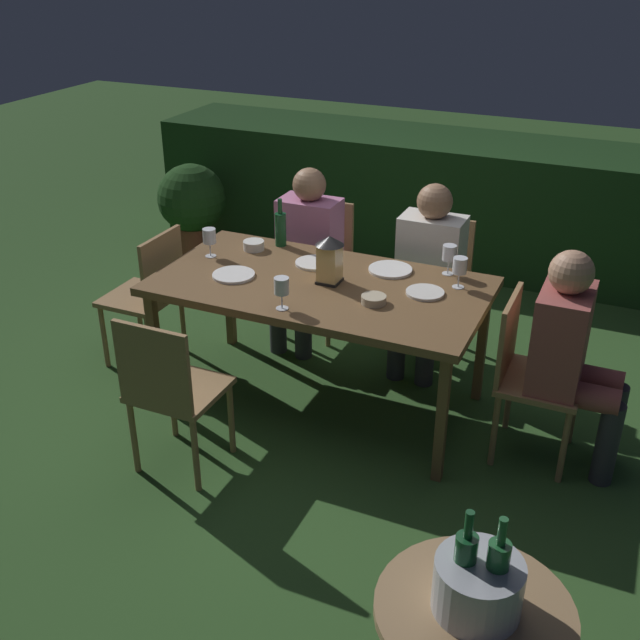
{
  "coord_description": "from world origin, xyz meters",
  "views": [
    {
      "loc": [
        1.54,
        -3.44,
        2.46
      ],
      "look_at": [
        0.0,
        0.0,
        0.53
      ],
      "focal_mm": 43.01,
      "sensor_mm": 36.0,
      "label": 1
    }
  ],
  "objects_px": {
    "chair_side_right_a": "(318,261)",
    "green_bottle_on_table": "(281,228)",
    "chair_side_left_a": "(171,388)",
    "wine_glass_b": "(460,267)",
    "wine_glass_c": "(449,254)",
    "bowl_olives": "(374,299)",
    "chair_side_right_b": "(435,281)",
    "wine_glass_d": "(209,237)",
    "chair_head_near": "(149,292)",
    "person_in_pink": "(306,249)",
    "chair_head_far": "(528,370)",
    "plate_c": "(234,275)",
    "bowl_bread": "(254,245)",
    "ice_bucket": "(478,582)",
    "dining_table": "(320,292)",
    "plate_d": "(314,263)",
    "potted_plant_by_hedge": "(192,203)",
    "person_in_cream": "(427,270)",
    "lantern_centerpiece": "(330,257)",
    "wine_glass_a": "(282,287)",
    "plate_a": "(390,270)",
    "plate_b": "(425,293)",
    "person_in_rust": "(572,352)"
  },
  "relations": [
    {
      "from": "wine_glass_c",
      "to": "plate_c",
      "type": "relative_size",
      "value": 0.72
    },
    {
      "from": "person_in_pink",
      "to": "plate_c",
      "type": "bearing_deg",
      "value": -94.77
    },
    {
      "from": "plate_c",
      "to": "wine_glass_d",
      "type": "bearing_deg",
      "value": 143.64
    },
    {
      "from": "chair_head_near",
      "to": "lantern_centerpiece",
      "type": "bearing_deg",
      "value": 1.2
    },
    {
      "from": "chair_side_left_a",
      "to": "person_in_pink",
      "type": "distance_m",
      "value": 1.55
    },
    {
      "from": "plate_a",
      "to": "bowl_olives",
      "type": "relative_size",
      "value": 1.9
    },
    {
      "from": "green_bottle_on_table",
      "to": "plate_a",
      "type": "xyz_separation_m",
      "value": [
        0.73,
        -0.1,
        -0.1
      ]
    },
    {
      "from": "dining_table",
      "to": "bowl_olives",
      "type": "height_order",
      "value": "bowl_olives"
    },
    {
      "from": "green_bottle_on_table",
      "to": "plate_d",
      "type": "bearing_deg",
      "value": -31.04
    },
    {
      "from": "person_in_pink",
      "to": "potted_plant_by_hedge",
      "type": "distance_m",
      "value": 1.79
    },
    {
      "from": "bowl_olives",
      "to": "wine_glass_a",
      "type": "bearing_deg",
      "value": -148.2
    },
    {
      "from": "bowl_bread",
      "to": "chair_side_right_b",
      "type": "bearing_deg",
      "value": 31.92
    },
    {
      "from": "person_in_pink",
      "to": "bowl_olives",
      "type": "bearing_deg",
      "value": -46.47
    },
    {
      "from": "person_in_rust",
      "to": "chair_head_far",
      "type": "bearing_deg",
      "value": -180.0
    },
    {
      "from": "person_in_cream",
      "to": "person_in_pink",
      "type": "height_order",
      "value": "same"
    },
    {
      "from": "lantern_centerpiece",
      "to": "plate_a",
      "type": "height_order",
      "value": "lantern_centerpiece"
    },
    {
      "from": "chair_side_right_a",
      "to": "green_bottle_on_table",
      "type": "xyz_separation_m",
      "value": [
        -0.04,
        -0.47,
        0.38
      ]
    },
    {
      "from": "wine_glass_c",
      "to": "wine_glass_b",
      "type": "bearing_deg",
      "value": -56.65
    },
    {
      "from": "lantern_centerpiece",
      "to": "wine_glass_d",
      "type": "distance_m",
      "value": 0.78
    },
    {
      "from": "ice_bucket",
      "to": "person_in_cream",
      "type": "bearing_deg",
      "value": 109.95
    },
    {
      "from": "wine_glass_d",
      "to": "person_in_pink",
      "type": "bearing_deg",
      "value": 60.97
    },
    {
      "from": "chair_side_left_a",
      "to": "plate_b",
      "type": "height_order",
      "value": "chair_side_left_a"
    },
    {
      "from": "plate_d",
      "to": "chair_side_right_b",
      "type": "bearing_deg",
      "value": 50.61
    },
    {
      "from": "chair_side_right_b",
      "to": "green_bottle_on_table",
      "type": "relative_size",
      "value": 3.0
    },
    {
      "from": "lantern_centerpiece",
      "to": "plate_b",
      "type": "bearing_deg",
      "value": 7.55
    },
    {
      "from": "chair_head_far",
      "to": "person_in_pink",
      "type": "bearing_deg",
      "value": 156.42
    },
    {
      "from": "plate_d",
      "to": "potted_plant_by_hedge",
      "type": "xyz_separation_m",
      "value": [
        -1.76,
        1.43,
        -0.32
      ]
    },
    {
      "from": "chair_side_right_a",
      "to": "wine_glass_b",
      "type": "xyz_separation_m",
      "value": [
        1.1,
        -0.63,
        0.39
      ]
    },
    {
      "from": "chair_side_right_a",
      "to": "chair_side_right_b",
      "type": "bearing_deg",
      "value": 0.0
    },
    {
      "from": "wine_glass_d",
      "to": "plate_c",
      "type": "bearing_deg",
      "value": -36.36
    },
    {
      "from": "chair_head_far",
      "to": "potted_plant_by_hedge",
      "type": "bearing_deg",
      "value": 151.48
    },
    {
      "from": "wine_glass_c",
      "to": "bowl_olives",
      "type": "distance_m",
      "value": 0.58
    },
    {
      "from": "chair_head_near",
      "to": "person_in_cream",
      "type": "height_order",
      "value": "person_in_cream"
    },
    {
      "from": "dining_table",
      "to": "plate_d",
      "type": "height_order",
      "value": "plate_d"
    },
    {
      "from": "wine_glass_a",
      "to": "wine_glass_b",
      "type": "height_order",
      "value": "same"
    },
    {
      "from": "chair_side_right_a",
      "to": "ice_bucket",
      "type": "height_order",
      "value": "ice_bucket"
    },
    {
      "from": "dining_table",
      "to": "chair_head_near",
      "type": "relative_size",
      "value": 2.05
    },
    {
      "from": "chair_side_left_a",
      "to": "wine_glass_b",
      "type": "xyz_separation_m",
      "value": [
        1.1,
        1.11,
        0.39
      ]
    },
    {
      "from": "chair_head_near",
      "to": "chair_side_right_a",
      "type": "height_order",
      "value": "same"
    },
    {
      "from": "green_bottle_on_table",
      "to": "plate_c",
      "type": "height_order",
      "value": "green_bottle_on_table"
    },
    {
      "from": "lantern_centerpiece",
      "to": "potted_plant_by_hedge",
      "type": "xyz_separation_m",
      "value": [
        -1.94,
        1.62,
        -0.46
      ]
    },
    {
      "from": "dining_table",
      "to": "wine_glass_c",
      "type": "xyz_separation_m",
      "value": [
        0.6,
        0.39,
        0.17
      ]
    },
    {
      "from": "bowl_bread",
      "to": "ice_bucket",
      "type": "xyz_separation_m",
      "value": [
        1.85,
        -2.06,
        0.01
      ]
    },
    {
      "from": "bowl_olives",
      "to": "bowl_bread",
      "type": "distance_m",
      "value": 0.99
    },
    {
      "from": "chair_side_right_b",
      "to": "wine_glass_d",
      "type": "height_order",
      "value": "wine_glass_d"
    },
    {
      "from": "wine_glass_d",
      "to": "plate_b",
      "type": "bearing_deg",
      "value": 0.65
    },
    {
      "from": "bowl_bread",
      "to": "chair_side_right_a",
      "type": "bearing_deg",
      "value": 75.74
    },
    {
      "from": "chair_side_right_b",
      "to": "chair_head_near",
      "type": "bearing_deg",
      "value": -150.62
    },
    {
      "from": "lantern_centerpiece",
      "to": "plate_a",
      "type": "relative_size",
      "value": 1.09
    },
    {
      "from": "chair_side_left_a",
      "to": "bowl_olives",
      "type": "xyz_separation_m",
      "value": [
        0.76,
        0.75,
        0.3
      ]
    }
  ]
}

